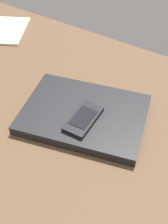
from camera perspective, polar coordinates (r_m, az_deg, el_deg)
desk_surface at (r=75.00cm, az=-6.02°, el=-1.01°), size 120.00×80.00×3.00cm
laptop_closed at (r=71.52cm, az=0.00°, el=-0.44°), size 34.80×28.69×2.45cm
cell_phone_on_laptop at (r=68.10cm, az=-0.00°, el=-1.25°), size 6.09×11.24×1.21cm
notepad at (r=110.27cm, az=-15.85°, el=15.53°), size 22.32×23.62×0.80cm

